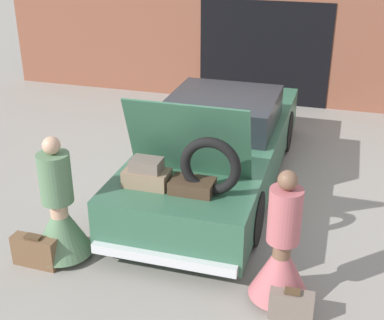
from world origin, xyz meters
The scene contains 7 objects.
ground_plane centered at (0.00, 0.00, 0.00)m, with size 40.00×40.00×0.00m, color gray.
garage_wall_back centered at (0.00, 4.07, 1.39)m, with size 12.00×0.14×2.80m.
car centered at (0.00, 0.00, 0.61)m, with size 1.86×5.12×1.85m.
person_left centered at (-1.32, -2.46, 0.56)m, with size 0.72×0.72×1.58m.
person_right centered at (1.32, -2.52, 0.55)m, with size 0.66×0.66×1.56m.
suitcase_beside_left_person centered at (-1.54, -2.73, 0.19)m, with size 0.57×0.19×0.41m.
suitcase_beside_right_person centered at (1.49, -2.79, 0.16)m, with size 0.46×0.18×0.35m.
Camera 1 is at (1.74, -7.26, 3.85)m, focal length 50.00 mm.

